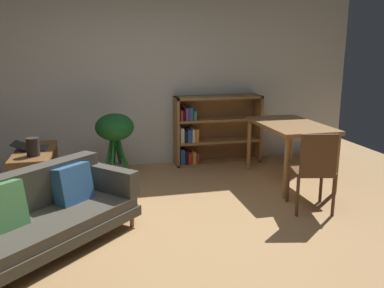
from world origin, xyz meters
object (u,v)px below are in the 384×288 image
desk_speaker (33,147)px  dining_table (290,130)px  fabric_couch (24,218)px  dining_chair_near (314,167)px  media_console (36,172)px  bookshelf (211,131)px  potted_floor_plant (115,136)px  open_laptop (32,147)px

desk_speaker → dining_table: dining_table is taller
fabric_couch → dining_chair_near: dining_chair_near is taller
media_console → bookshelf: (2.48, 0.88, 0.23)m
bookshelf → potted_floor_plant: bearing=-157.6°
potted_floor_plant → bookshelf: bearing=22.4°
fabric_couch → dining_table: (3.14, 1.32, 0.37)m
fabric_couch → media_console: bearing=93.7°
open_laptop → dining_table: (3.27, -0.32, 0.12)m
potted_floor_plant → dining_table: potted_floor_plant is taller
dining_table → bookshelf: 1.37m
fabric_couch → open_laptop: bearing=94.7°
media_console → open_laptop: bearing=115.2°
fabric_couch → bookshelf: 3.42m
desk_speaker → bookshelf: bearing=25.1°
bookshelf → fabric_couch: bearing=-134.2°
open_laptop → potted_floor_plant: 1.03m
dining_table → dining_chair_near: size_ratio=1.44×
dining_chair_near → open_laptop: bearing=156.1°
potted_floor_plant → dining_chair_near: potted_floor_plant is taller
bookshelf → open_laptop: bearing=-162.1°
media_console → potted_floor_plant: size_ratio=1.15×
potted_floor_plant → bookshelf: (1.50, 0.62, -0.12)m
open_laptop → bookshelf: bookshelf is taller
dining_table → potted_floor_plant: bearing=167.2°
fabric_couch → dining_table: 3.42m
media_console → open_laptop: 0.31m
desk_speaker → dining_table: 3.21m
fabric_couch → potted_floor_plant: (0.88, 1.83, 0.29)m
fabric_couch → dining_table: dining_table is taller
media_console → fabric_couch: bearing=-86.3°
media_console → potted_floor_plant: potted_floor_plant is taller
fabric_couch → desk_speaker: (-0.07, 1.30, 0.32)m
fabric_couch → desk_speaker: bearing=93.1°
desk_speaker → dining_table: size_ratio=0.16×
fabric_couch → open_laptop: (-0.14, 1.64, 0.24)m
media_console → dining_chair_near: (3.01, -1.28, 0.23)m
dining_chair_near → desk_speaker: bearing=161.2°
fabric_couch → potted_floor_plant: 2.05m
dining_chair_near → fabric_couch: bearing=-174.3°
open_laptop → desk_speaker: 0.35m
desk_speaker → bookshelf: size_ratio=0.16×
open_laptop → dining_table: 3.29m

